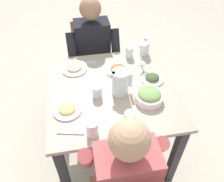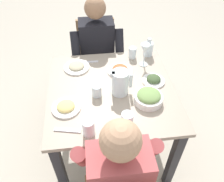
{
  "view_description": "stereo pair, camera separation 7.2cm",
  "coord_description": "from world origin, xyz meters",
  "px_view_note": "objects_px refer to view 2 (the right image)",
  "views": [
    {
      "loc": [
        -0.22,
        -1.21,
        1.9
      ],
      "look_at": [
        -0.0,
        -0.03,
        0.76
      ],
      "focal_mm": 36.2,
      "sensor_mm": 36.0,
      "label": 1
    },
    {
      "loc": [
        -0.15,
        -1.22,
        1.9
      ],
      "look_at": [
        -0.0,
        -0.03,
        0.76
      ],
      "focal_mm": 36.2,
      "sensor_mm": 36.0,
      "label": 2
    }
  ],
  "objects_px": {
    "plate_rice_curry": "(120,70)",
    "plate_beans": "(77,67)",
    "water_glass_by_pitcher": "(133,53)",
    "diner_far": "(98,56)",
    "water_glass_center": "(89,128)",
    "plate_dolmas": "(154,80)",
    "chair_far": "(97,57)",
    "water_glass_near_left": "(127,120)",
    "dining_table": "(112,100)",
    "diner_near": "(116,169)",
    "plate_fries": "(66,107)",
    "wine_glass": "(145,50)",
    "salad_bowl": "(149,97)",
    "water_glass_far_left": "(97,91)",
    "oil_carafe": "(148,50)",
    "water_pitcher": "(120,83)"
  },
  "relations": [
    {
      "from": "plate_rice_curry",
      "to": "plate_beans",
      "type": "bearing_deg",
      "value": 165.82
    },
    {
      "from": "water_glass_by_pitcher",
      "to": "diner_far",
      "type": "bearing_deg",
      "value": 145.13
    },
    {
      "from": "water_glass_center",
      "to": "plate_dolmas",
      "type": "bearing_deg",
      "value": 39.56
    },
    {
      "from": "chair_far",
      "to": "water_glass_near_left",
      "type": "relative_size",
      "value": 7.73
    },
    {
      "from": "dining_table",
      "to": "chair_far",
      "type": "xyz_separation_m",
      "value": [
        -0.06,
        0.79,
        -0.13
      ]
    },
    {
      "from": "diner_near",
      "to": "plate_fries",
      "type": "xyz_separation_m",
      "value": [
        -0.29,
        0.43,
        0.12
      ]
    },
    {
      "from": "plate_fries",
      "to": "wine_glass",
      "type": "height_order",
      "value": "wine_glass"
    },
    {
      "from": "plate_dolmas",
      "to": "water_glass_center",
      "type": "height_order",
      "value": "water_glass_center"
    },
    {
      "from": "diner_near",
      "to": "water_glass_center",
      "type": "distance_m",
      "value": 0.3
    },
    {
      "from": "dining_table",
      "to": "plate_dolmas",
      "type": "height_order",
      "value": "plate_dolmas"
    },
    {
      "from": "plate_rice_curry",
      "to": "water_glass_near_left",
      "type": "relative_size",
      "value": 1.79
    },
    {
      "from": "salad_bowl",
      "to": "plate_beans",
      "type": "xyz_separation_m",
      "value": [
        -0.5,
        0.45,
        -0.03
      ]
    },
    {
      "from": "plate_dolmas",
      "to": "plate_fries",
      "type": "relative_size",
      "value": 0.88
    },
    {
      "from": "water_glass_center",
      "to": "plate_fries",
      "type": "bearing_deg",
      "value": 122.76
    },
    {
      "from": "salad_bowl",
      "to": "water_glass_by_pitcher",
      "type": "bearing_deg",
      "value": 91.24
    },
    {
      "from": "salad_bowl",
      "to": "plate_fries",
      "type": "height_order",
      "value": "salad_bowl"
    },
    {
      "from": "dining_table",
      "to": "water_glass_far_left",
      "type": "height_order",
      "value": "water_glass_far_left"
    },
    {
      "from": "water_glass_far_left",
      "to": "water_glass_by_pitcher",
      "type": "relative_size",
      "value": 0.92
    },
    {
      "from": "plate_fries",
      "to": "oil_carafe",
      "type": "bearing_deg",
      "value": 38.37
    },
    {
      "from": "plate_rice_curry",
      "to": "water_glass_center",
      "type": "height_order",
      "value": "water_glass_center"
    },
    {
      "from": "diner_near",
      "to": "plate_dolmas",
      "type": "bearing_deg",
      "value": 59.31
    },
    {
      "from": "plate_beans",
      "to": "plate_rice_curry",
      "type": "distance_m",
      "value": 0.36
    },
    {
      "from": "water_glass_center",
      "to": "wine_glass",
      "type": "height_order",
      "value": "wine_glass"
    },
    {
      "from": "dining_table",
      "to": "water_glass_far_left",
      "type": "xyz_separation_m",
      "value": [
        -0.11,
        -0.05,
        0.17
      ]
    },
    {
      "from": "diner_far",
      "to": "water_glass_near_left",
      "type": "bearing_deg",
      "value": -82.96
    },
    {
      "from": "water_glass_by_pitcher",
      "to": "water_pitcher",
      "type": "bearing_deg",
      "value": -111.97
    },
    {
      "from": "oil_carafe",
      "to": "diner_far",
      "type": "bearing_deg",
      "value": 157.22
    },
    {
      "from": "salad_bowl",
      "to": "wine_glass",
      "type": "bearing_deg",
      "value": 81.67
    },
    {
      "from": "water_glass_far_left",
      "to": "plate_fries",
      "type": "bearing_deg",
      "value": -154.76
    },
    {
      "from": "oil_carafe",
      "to": "water_glass_center",
      "type": "bearing_deg",
      "value": -125.42
    },
    {
      "from": "water_pitcher",
      "to": "salad_bowl",
      "type": "height_order",
      "value": "water_pitcher"
    },
    {
      "from": "water_glass_center",
      "to": "wine_glass",
      "type": "relative_size",
      "value": 0.58
    },
    {
      "from": "water_pitcher",
      "to": "water_glass_far_left",
      "type": "relative_size",
      "value": 2.13
    },
    {
      "from": "water_glass_near_left",
      "to": "water_glass_center",
      "type": "xyz_separation_m",
      "value": [
        -0.24,
        -0.03,
        -0.0
      ]
    },
    {
      "from": "plate_dolmas",
      "to": "oil_carafe",
      "type": "xyz_separation_m",
      "value": [
        0.04,
        0.36,
        0.04
      ]
    },
    {
      "from": "plate_fries",
      "to": "water_glass_near_left",
      "type": "height_order",
      "value": "water_glass_near_left"
    },
    {
      "from": "diner_near",
      "to": "diner_far",
      "type": "height_order",
      "value": "same"
    },
    {
      "from": "dining_table",
      "to": "plate_dolmas",
      "type": "distance_m",
      "value": 0.36
    },
    {
      "from": "salad_bowl",
      "to": "chair_far",
      "type": "bearing_deg",
      "value": 107.64
    },
    {
      "from": "water_glass_far_left",
      "to": "oil_carafe",
      "type": "distance_m",
      "value": 0.66
    },
    {
      "from": "diner_far",
      "to": "water_glass_by_pitcher",
      "type": "bearing_deg",
      "value": -34.87
    },
    {
      "from": "dining_table",
      "to": "diner_near",
      "type": "bearing_deg",
      "value": -94.19
    },
    {
      "from": "diner_near",
      "to": "water_glass_by_pitcher",
      "type": "height_order",
      "value": "diner_near"
    },
    {
      "from": "water_glass_far_left",
      "to": "water_glass_near_left",
      "type": "distance_m",
      "value": 0.35
    },
    {
      "from": "water_glass_by_pitcher",
      "to": "oil_carafe",
      "type": "height_order",
      "value": "oil_carafe"
    },
    {
      "from": "water_glass_near_left",
      "to": "plate_beans",
      "type": "bearing_deg",
      "value": 115.84
    },
    {
      "from": "plate_rice_curry",
      "to": "plate_fries",
      "type": "xyz_separation_m",
      "value": [
        -0.42,
        -0.35,
        -0.0
      ]
    },
    {
      "from": "chair_far",
      "to": "oil_carafe",
      "type": "height_order",
      "value": "oil_carafe"
    },
    {
      "from": "water_glass_far_left",
      "to": "diner_far",
      "type": "bearing_deg",
      "value": 85.3
    },
    {
      "from": "water_glass_near_left",
      "to": "wine_glass",
      "type": "distance_m",
      "value": 0.67
    }
  ]
}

